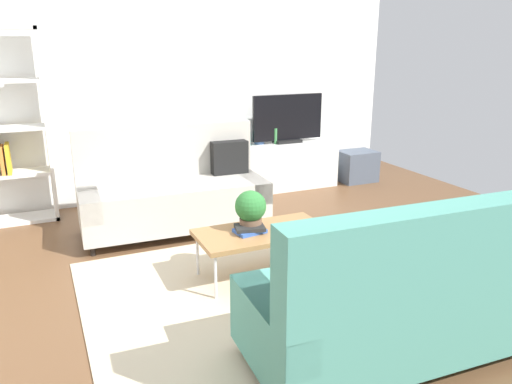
{
  "coord_description": "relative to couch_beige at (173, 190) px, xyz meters",
  "views": [
    {
      "loc": [
        -1.47,
        -3.46,
        1.94
      ],
      "look_at": [
        0.27,
        0.45,
        0.65
      ],
      "focal_mm": 35.04,
      "sensor_mm": 36.0,
      "label": 1
    }
  ],
  "objects": [
    {
      "name": "coffee_table",
      "position": [
        0.38,
        -1.42,
        -0.05
      ],
      "size": [
        1.1,
        0.56,
        0.42
      ],
      "color": "#9E7042",
      "rests_on": "ground_plane"
    },
    {
      "name": "tv",
      "position": [
        1.83,
        0.92,
        0.51
      ],
      "size": [
        1.0,
        0.2,
        0.64
      ],
      "color": "black",
      "rests_on": "tv_console"
    },
    {
      "name": "storage_trunk",
      "position": [
        2.93,
        0.84,
        -0.22
      ],
      "size": [
        0.52,
        0.4,
        0.44
      ],
      "primitive_type": "cube",
      "color": "#4C5666",
      "rests_on": "ground_plane"
    },
    {
      "name": "table_book_1",
      "position": [
        0.27,
        -1.42,
        0.02
      ],
      "size": [
        0.27,
        0.23,
        0.03
      ],
      "primitive_type": "cube",
      "rotation": [
        0.0,
        0.0,
        -0.21
      ],
      "color": "#262626",
      "rests_on": "table_book_0"
    },
    {
      "name": "tv_console",
      "position": [
        1.83,
        0.94,
        -0.12
      ],
      "size": [
        1.4,
        0.44,
        0.64
      ],
      "primitive_type": "cube",
      "color": "silver",
      "rests_on": "ground_plane"
    },
    {
      "name": "ground_plane",
      "position": [
        0.22,
        -1.52,
        -0.44
      ],
      "size": [
        7.68,
        7.68,
        0.0
      ],
      "primitive_type": "plane",
      "color": "brown"
    },
    {
      "name": "vase_0",
      "position": [
        1.25,
        0.99,
        0.28
      ],
      "size": [
        0.14,
        0.14,
        0.17
      ],
      "primitive_type": "cylinder",
      "color": "#33B29E",
      "rests_on": "tv_console"
    },
    {
      "name": "couch_beige",
      "position": [
        0.0,
        0.0,
        0.0
      ],
      "size": [
        1.93,
        0.91,
        1.1
      ],
      "rotation": [
        0.0,
        0.0,
        3.11
      ],
      "color": "#B2ADA3",
      "rests_on": "ground_plane"
    },
    {
      "name": "vase_1",
      "position": [
        1.44,
        0.99,
        0.26
      ],
      "size": [
        0.14,
        0.14,
        0.13
      ],
      "primitive_type": "cylinder",
      "color": "#4C72B2",
      "rests_on": "tv_console"
    },
    {
      "name": "table_book_0",
      "position": [
        0.27,
        -1.42,
        -0.01
      ],
      "size": [
        0.26,
        0.21,
        0.03
      ],
      "primitive_type": "cube",
      "rotation": [
        0.0,
        0.0,
        0.14
      ],
      "color": "#3359B2",
      "rests_on": "coffee_table"
    },
    {
      "name": "wall_far",
      "position": [
        0.22,
        1.28,
        1.01
      ],
      "size": [
        6.4,
        0.12,
        2.9
      ],
      "primitive_type": "cube",
      "color": "white",
      "rests_on": "ground_plane"
    },
    {
      "name": "bottle_0",
      "position": [
        1.64,
        0.9,
        0.3
      ],
      "size": [
        0.04,
        0.04,
        0.21
      ],
      "primitive_type": "cylinder",
      "color": "#3F8C4C",
      "rests_on": "tv_console"
    },
    {
      "name": "area_rug",
      "position": [
        0.33,
        -1.62,
        -0.44
      ],
      "size": [
        2.9,
        2.2,
        0.01
      ],
      "primitive_type": "cube",
      "color": "beige",
      "rests_on": "ground_plane"
    },
    {
      "name": "couch_green",
      "position": [
        0.66,
        -2.84,
        0.01
      ],
      "size": [
        1.93,
        0.92,
        1.1
      ],
      "rotation": [
        0.0,
        0.0,
        -0.04
      ],
      "color": "teal",
      "rests_on": "ground_plane"
    },
    {
      "name": "potted_plant",
      "position": [
        0.3,
        -1.36,
        0.16
      ],
      "size": [
        0.26,
        0.26,
        0.34
      ],
      "color": "brown",
      "rests_on": "coffee_table"
    }
  ]
}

